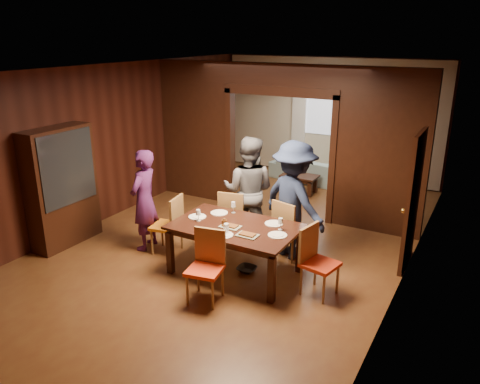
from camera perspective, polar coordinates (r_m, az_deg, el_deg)
The scene contains 32 objects.
floor at distance 8.19m, azimuth -0.15°, elevation -5.89°, with size 9.00×9.00×0.00m, color #552C18.
ceiling at distance 7.45m, azimuth -0.17°, elevation 14.80°, with size 5.50×9.00×0.02m, color silver.
room_walls at distance 9.32m, azimuth 5.58°, elevation 6.88°, with size 5.52×9.01×2.90m.
person_purple at distance 7.77m, azimuth -11.60°, elevation -0.98°, with size 0.61×0.40×1.68m, color #4B1B51.
person_grey at distance 7.82m, azimuth 1.05°, elevation 0.16°, with size 0.90×0.70×1.84m, color #55565D.
person_navy at distance 7.35m, azimuth 6.59°, elevation -1.02°, with size 1.22×0.70×1.89m, color #1B2644.
sofa at distance 11.46m, azimuth 8.45°, elevation 2.73°, with size 1.91×0.75×0.56m, color #94BBC2.
serving_bowl at distance 6.84m, azimuth 0.86°, elevation -3.79°, with size 0.29×0.29×0.07m, color black.
dining_table at distance 7.00m, azimuth -0.60°, elevation -6.97°, with size 1.83×1.14×0.76m, color black.
coffee_table at distance 10.61m, azimuth 7.24°, elevation 1.02°, with size 0.80×0.50×0.40m, color black.
chair_left at distance 7.69m, azimuth -8.99°, elevation -3.90°, with size 0.44×0.44×0.97m, color orange, non-canonical shape.
chair_right at distance 6.49m, azimuth 9.77°, elevation -8.44°, with size 0.44×0.44×0.97m, color red, non-canonical shape.
chair_far_l at distance 7.90m, azimuth -0.67°, elevation -3.02°, with size 0.44×0.44×0.97m, color orange, non-canonical shape.
chair_far_r at distance 7.48m, azimuth 6.19°, elevation -4.42°, with size 0.44×0.44×0.97m, color #C57712, non-canonical shape.
chair_near at distance 6.27m, azimuth -4.32°, elevation -9.21°, with size 0.44×0.44×0.97m, color red, non-canonical shape.
hutch at distance 8.30m, azimuth -20.92°, elevation 0.56°, with size 0.40×1.20×2.00m, color black.
door_right at distance 7.43m, azimuth 20.31°, elevation -1.03°, with size 0.06×0.90×2.10m, color black.
window_far at distance 11.64m, azimuth 10.80°, elevation 10.02°, with size 1.20×0.03×1.30m, color silver.
curtain_left at distance 11.93m, azimuth 7.17°, elevation 8.22°, with size 0.35×0.06×2.40m, color white.
curtain_right at distance 11.46m, azimuth 14.17°, elevation 7.36°, with size 0.35×0.06×2.40m, color white.
plate_left at distance 7.17m, azimuth -5.22°, elevation -3.02°, with size 0.27×0.27×0.01m, color white.
plate_far_l at distance 7.30m, azimuth -2.54°, elevation -2.54°, with size 0.27×0.27×0.01m, color white.
plate_far_r at distance 6.91m, azimuth 4.16°, elevation -3.86°, with size 0.27×0.27×0.01m, color white.
plate_right at distance 6.54m, azimuth 4.58°, elevation -5.26°, with size 0.27×0.27×0.01m, color silver.
plate_near at distance 6.52m, azimuth -2.01°, elevation -5.25°, with size 0.27×0.27×0.01m, color silver.
platter_a at distance 6.78m, azimuth -1.19°, elevation -4.17°, with size 0.30×0.20×0.04m, color gray.
platter_b at distance 6.50m, azimuth 0.91°, elevation -5.23°, with size 0.30×0.20×0.04m, color slate.
wineglass_left at distance 7.00m, azimuth -5.11°, elevation -2.85°, with size 0.08×0.08×0.18m, color white, non-canonical shape.
wineglass_far at distance 7.28m, azimuth -0.82°, elevation -1.88°, with size 0.08×0.08×0.18m, color silver, non-canonical shape.
wineglass_right at distance 6.68m, azimuth 4.96°, elevation -3.91°, with size 0.08×0.08×0.18m, color white, non-canonical shape.
tumbler at distance 6.57m, azimuth -1.69°, elevation -4.45°, with size 0.07×0.07×0.14m, color white.
condiment_jar at distance 6.82m, azimuth -1.92°, elevation -3.71°, with size 0.08×0.08×0.11m, color #502C12, non-canonical shape.
Camera 1 is at (3.65, -6.47, 3.44)m, focal length 35.00 mm.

